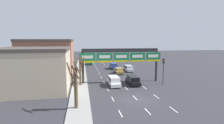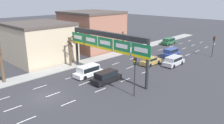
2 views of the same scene
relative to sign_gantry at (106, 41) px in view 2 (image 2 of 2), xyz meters
name	(u,v)px [view 2 (image 2 of 2)]	position (x,y,z in m)	size (l,w,h in m)	color
ground_plane	(46,97)	(0.00, -10.42, -5.46)	(220.00, 220.00, 0.00)	#333338
sidewalk_left	(18,80)	(-8.00, -10.42, -5.38)	(2.80, 110.00, 0.15)	#999993
lane_dashes	(120,71)	(0.00, 3.08, -5.45)	(6.72, 67.00, 0.01)	white
sign_gantry	(106,41)	(0.00, 0.00, 0.00)	(16.09, 0.70, 6.77)	#232628
building_near	(39,42)	(-15.42, -2.67, -1.88)	(11.46, 10.41, 7.15)	#C6B293
building_far	(92,30)	(-15.63, 10.72, -1.16)	(11.89, 11.40, 8.58)	#9E6651
suv_silver	(174,60)	(4.77, 11.95, -4.55)	(1.90, 4.76, 1.62)	#B7B7BC
suv_white	(88,70)	(-1.81, -2.12, -4.49)	(1.87, 4.74, 1.74)	silver
suv_black	(106,76)	(1.89, -1.95, -4.54)	(1.83, 4.61, 1.65)	black
suv_green	(169,41)	(-5.05, 27.30, -4.56)	(1.89, 4.68, 1.61)	#235B38
car_gold	(150,61)	(1.56, 9.44, -4.70)	(1.84, 4.35, 1.42)	#A88947
suv_blue	(171,52)	(1.53, 16.75, -4.49)	(1.80, 4.65, 1.75)	navy
traffic_light_near_gantry	(135,69)	(7.58, -2.77, -1.96)	(0.30, 0.35, 4.92)	black
traffic_light_mid_block	(214,42)	(7.51, 22.61, -2.44)	(0.30, 0.35, 4.20)	black
tree_bare_closest	(70,50)	(-7.86, -1.03, -2.46)	(1.73, 1.54, 5.32)	brown
tree_bare_second	(1,62)	(-8.39, -12.23, -2.38)	(1.71, 1.65, 5.77)	brown
tree_bare_third	(123,41)	(-7.86, 12.79, -2.86)	(1.82, 1.74, 4.41)	brown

